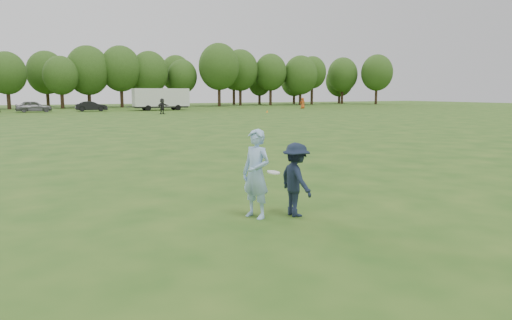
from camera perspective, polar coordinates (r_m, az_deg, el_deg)
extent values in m
plane|color=#224D15|center=(10.47, 7.05, -6.31)|extent=(200.00, 200.00, 0.00)
imported|color=#98BEEC|center=(9.66, 0.01, -1.74)|extent=(0.69, 0.82, 1.90)
imported|color=#172033|center=(9.87, 5.02, -2.45)|extent=(0.60, 1.04, 1.60)
imported|color=#D15018|center=(74.90, 5.85, 7.08)|extent=(0.96, 0.73, 1.77)
imported|color=#272727|center=(57.07, -11.63, 6.61)|extent=(1.79, 1.49, 1.93)
imported|color=slate|center=(68.04, -26.03, 6.03)|extent=(4.59, 2.08, 1.53)
imported|color=black|center=(68.11, -19.88, 6.33)|extent=(4.26, 1.54, 1.40)
cone|color=orange|center=(60.43, 1.40, 6.10)|extent=(0.28, 0.28, 0.30)
cylinder|color=white|center=(9.46, 2.19, -1.55)|extent=(0.31, 0.31, 0.07)
cube|color=silver|center=(69.29, -11.81, 7.68)|extent=(8.00, 2.50, 2.60)
cube|color=black|center=(69.32, -11.77, 6.52)|extent=(7.60, 2.30, 0.25)
cylinder|color=black|center=(67.61, -13.33, 6.34)|extent=(0.80, 0.25, 0.80)
cylinder|color=black|center=(70.05, -13.77, 6.39)|extent=(0.80, 0.25, 0.80)
cylinder|color=black|center=(68.68, -9.72, 6.48)|extent=(0.80, 0.25, 0.80)
cylinder|color=black|center=(71.09, -10.28, 6.53)|extent=(0.80, 0.25, 0.80)
cube|color=#333333|center=(68.39, -15.37, 6.42)|extent=(1.20, 0.15, 0.12)
cylinder|color=#332114|center=(81.55, -28.52, 6.70)|extent=(0.56, 0.56, 3.14)
ellipsoid|color=#284316|center=(81.60, -28.72, 9.52)|extent=(5.78, 5.78, 6.64)
cylinder|color=#332114|center=(81.30, -23.06, 7.00)|extent=(0.56, 0.56, 3.01)
ellipsoid|color=#284316|center=(81.33, -23.22, 9.69)|extent=(5.46, 5.46, 6.28)
cylinder|color=#332114|center=(84.00, -20.11, 7.26)|extent=(0.56, 0.56, 3.23)
ellipsoid|color=#284316|center=(84.07, -20.27, 10.47)|extent=(7.29, 7.29, 8.38)
cylinder|color=#332114|center=(84.61, -16.43, 7.62)|extent=(0.56, 0.56, 3.77)
ellipsoid|color=#284316|center=(84.70, -16.57, 10.89)|extent=(6.95, 6.95, 8.00)
cylinder|color=#332114|center=(86.16, -13.09, 7.60)|extent=(0.56, 0.56, 3.33)
ellipsoid|color=#284316|center=(86.23, -13.19, 10.60)|extent=(6.71, 6.71, 7.71)
cylinder|color=#332114|center=(87.97, -9.15, 7.69)|extent=(0.56, 0.56, 3.22)
ellipsoid|color=#284316|center=(88.01, -9.21, 10.27)|extent=(5.54, 5.54, 6.37)
cylinder|color=#332114|center=(87.20, -4.62, 8.07)|extent=(0.56, 0.56, 4.15)
ellipsoid|color=#284316|center=(87.33, -4.66, 11.55)|extent=(7.59, 7.59, 8.73)
cylinder|color=#332114|center=(92.70, -1.97, 8.06)|extent=(0.56, 0.56, 3.95)
ellipsoid|color=#284316|center=(92.80, -1.99, 11.15)|extent=(7.16, 7.16, 8.24)
cylinder|color=#332114|center=(94.10, 1.82, 8.05)|extent=(0.56, 0.56, 3.90)
ellipsoid|color=#284316|center=(94.18, 1.84, 10.91)|extent=(6.49, 6.49, 7.46)
cylinder|color=#332114|center=(96.12, 5.54, 7.80)|extent=(0.56, 0.56, 3.16)
ellipsoid|color=#284316|center=(96.17, 5.58, 10.51)|extent=(6.99, 6.99, 8.04)
cylinder|color=#332114|center=(100.48, 6.99, 8.13)|extent=(0.56, 0.56, 4.29)
ellipsoid|color=#284316|center=(100.57, 7.04, 10.81)|extent=(6.02, 6.02, 6.93)
cylinder|color=#332114|center=(106.94, 10.70, 7.90)|extent=(0.56, 0.56, 3.68)
ellipsoid|color=#284316|center=(107.01, 10.77, 10.43)|extent=(6.78, 6.78, 7.80)
cylinder|color=#332114|center=(105.64, 14.78, 7.84)|extent=(0.56, 0.56, 3.96)
ellipsoid|color=#284316|center=(105.72, 14.88, 10.51)|extent=(6.93, 6.93, 7.96)
cylinder|color=#332114|center=(91.93, -24.58, 7.09)|extent=(0.56, 0.56, 3.28)
ellipsoid|color=#284316|center=(91.99, -24.75, 9.90)|extent=(6.78, 6.78, 7.79)
cylinder|color=#332114|center=(90.80, -20.14, 7.28)|extent=(0.56, 0.56, 3.11)
ellipsoid|color=#284316|center=(90.84, -20.26, 9.69)|extent=(5.34, 5.34, 6.14)
cylinder|color=#332114|center=(93.59, -14.43, 7.66)|extent=(0.56, 0.56, 3.50)
ellipsoid|color=#284316|center=(93.63, -14.52, 9.99)|extent=(4.82, 4.82, 5.54)
cylinder|color=#332114|center=(96.00, -9.91, 7.91)|extent=(0.56, 0.56, 3.80)
ellipsoid|color=#284316|center=(96.07, -9.98, 10.65)|extent=(6.34, 6.34, 7.29)
cylinder|color=#332114|center=(98.35, -2.79, 8.05)|extent=(0.56, 0.56, 3.84)
ellipsoid|color=#284316|center=(98.40, -2.80, 10.42)|extent=(5.09, 5.09, 5.86)
cylinder|color=#332114|center=(99.59, 0.44, 7.70)|extent=(0.56, 0.56, 2.58)
ellipsoid|color=#284316|center=(99.60, 0.44, 9.63)|extent=(4.86, 4.86, 5.59)
cylinder|color=#332114|center=(105.33, 4.77, 7.72)|extent=(0.56, 0.56, 2.62)
ellipsoid|color=#284316|center=(105.36, 4.79, 9.85)|extent=(6.11, 6.11, 7.02)
cylinder|color=#332114|center=(110.54, 10.35, 7.63)|extent=(0.56, 0.56, 2.54)
ellipsoid|color=#284316|center=(110.56, 10.40, 9.71)|extent=(6.47, 6.47, 7.44)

